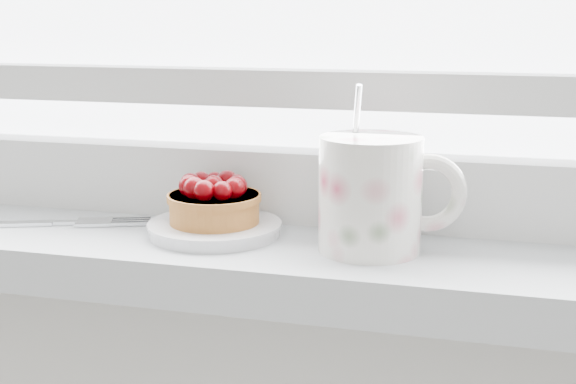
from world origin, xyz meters
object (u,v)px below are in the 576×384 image
(fork, at_px, (33,223))
(raspberry_tart, at_px, (214,201))
(floral_mug, at_px, (374,192))
(saucer, at_px, (215,229))

(fork, bearing_deg, raspberry_tart, 4.82)
(fork, bearing_deg, floral_mug, 0.98)
(raspberry_tart, relative_size, floral_mug, 0.61)
(raspberry_tart, distance_m, fork, 0.18)
(saucer, xyz_separation_m, raspberry_tart, (-0.00, -0.00, 0.03))
(saucer, relative_size, fork, 0.58)
(floral_mug, distance_m, fork, 0.33)
(saucer, distance_m, fork, 0.18)
(floral_mug, height_order, fork, floral_mug)
(raspberry_tart, bearing_deg, floral_mug, -3.66)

